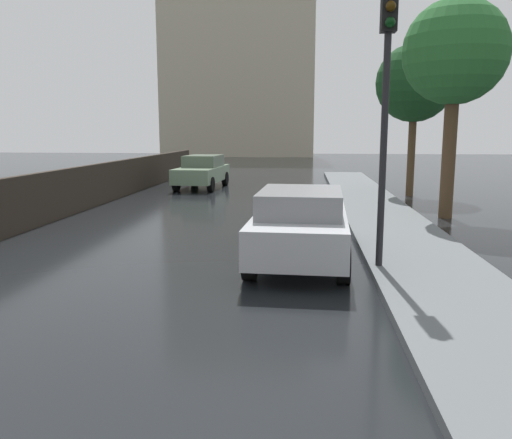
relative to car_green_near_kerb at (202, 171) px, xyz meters
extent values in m
cube|color=slate|center=(-0.01, -0.09, -0.13)|extent=(1.92, 4.38, 0.64)
cube|color=#4D5C49|center=(0.02, 0.25, 0.45)|extent=(1.59, 2.32, 0.51)
cylinder|color=black|center=(0.66, -1.54, -0.45)|extent=(0.26, 0.64, 0.63)
cylinder|color=black|center=(-0.85, -1.45, -0.45)|extent=(0.26, 0.64, 0.63)
cylinder|color=black|center=(0.84, 1.27, -0.45)|extent=(0.26, 0.64, 0.63)
cylinder|color=black|center=(-0.67, 1.37, -0.45)|extent=(0.26, 0.64, 0.63)
cube|color=#B2B5BA|center=(4.54, -13.25, -0.12)|extent=(1.89, 4.21, 0.66)
cube|color=gray|center=(4.53, -13.39, 0.44)|extent=(1.60, 2.27, 0.45)
cylinder|color=black|center=(3.81, -11.85, -0.45)|extent=(0.25, 0.64, 0.63)
cylinder|color=black|center=(5.38, -11.92, -0.45)|extent=(0.25, 0.64, 0.63)
cylinder|color=black|center=(3.69, -14.58, -0.45)|extent=(0.25, 0.64, 0.63)
cylinder|color=black|center=(5.26, -14.65, -0.45)|extent=(0.25, 0.64, 0.63)
cylinder|color=black|center=(5.95, -13.91, 1.38)|extent=(0.12, 0.12, 4.00)
cube|color=black|center=(5.95, -13.91, 3.76)|extent=(0.26, 0.26, 0.75)
sphere|color=#392405|center=(5.95, -14.08, 3.76)|extent=(0.17, 0.17, 0.17)
sphere|color=black|center=(5.95, -14.08, 3.51)|extent=(0.17, 0.17, 0.17)
cylinder|color=#4C3823|center=(8.76, -2.18, 0.90)|extent=(0.29, 0.29, 3.32)
sphere|color=#19421E|center=(8.76, -2.18, 3.60)|extent=(2.97, 2.97, 2.97)
cylinder|color=#4C3823|center=(8.75, -7.56, 1.09)|extent=(0.39, 0.39, 3.70)
sphere|color=#28662D|center=(8.75, -7.56, 3.96)|extent=(2.93, 2.93, 2.93)
cube|color=#B2A88E|center=(-2.34, 32.75, 10.73)|extent=(15.60, 8.54, 22.98)
camera|label=1|loc=(4.58, -23.10, 1.74)|focal=36.35mm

